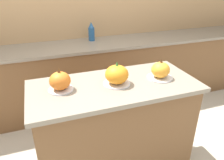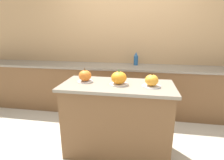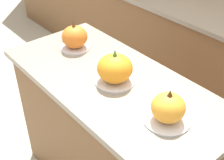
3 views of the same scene
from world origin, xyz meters
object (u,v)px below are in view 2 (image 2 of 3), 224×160
(bottle_tall, at_px, (136,59))
(pumpkin_cake_right, at_px, (152,81))
(pumpkin_cake_left, at_px, (85,76))
(pumpkin_cake_center, at_px, (119,78))

(bottle_tall, bearing_deg, pumpkin_cake_right, -80.57)
(pumpkin_cake_left, bearing_deg, pumpkin_cake_right, -4.49)
(pumpkin_cake_right, bearing_deg, pumpkin_cake_left, 175.51)
(pumpkin_cake_right, bearing_deg, pumpkin_cake_center, 176.80)
(pumpkin_cake_left, bearing_deg, pumpkin_cake_center, -5.63)
(pumpkin_cake_left, distance_m, pumpkin_cake_right, 0.80)
(bottle_tall, bearing_deg, pumpkin_cake_center, -96.41)
(pumpkin_cake_left, height_order, pumpkin_cake_right, pumpkin_cake_left)
(pumpkin_cake_center, xyz_separation_m, pumpkin_cake_right, (0.37, -0.02, -0.01))
(pumpkin_cake_left, distance_m, pumpkin_cake_center, 0.42)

